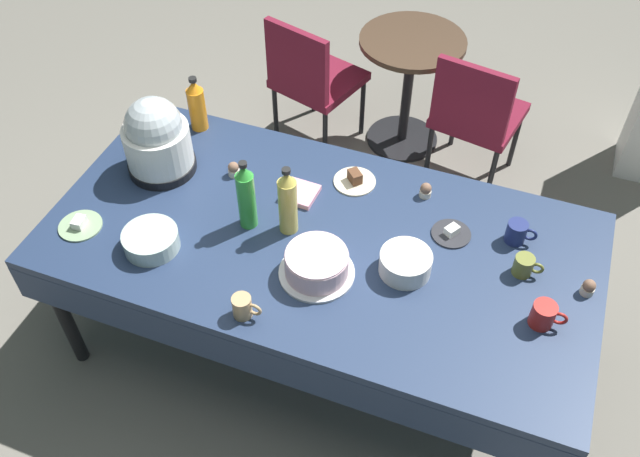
{
  "coord_description": "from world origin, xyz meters",
  "views": [
    {
      "loc": [
        0.65,
        -1.71,
        2.77
      ],
      "look_at": [
        0.0,
        0.0,
        0.8
      ],
      "focal_mm": 38.29,
      "sensor_mm": 36.0,
      "label": 1
    }
  ],
  "objects_px": {
    "dessert_plate_cream": "(355,180)",
    "round_cafe_table": "(409,73)",
    "coffee_mug_navy": "(517,232)",
    "frosted_layer_cake": "(317,264)",
    "soda_bottle_lime_soda": "(246,196)",
    "soda_bottle_orange_juice": "(197,105)",
    "slow_cooker": "(157,139)",
    "cupcake_lemon": "(234,169)",
    "cupcake_rose": "(426,190)",
    "maroon_chair_left": "(311,76)",
    "coffee_mug_red": "(544,315)",
    "glass_salad_bowl": "(151,240)",
    "coffee_mug_olive": "(524,266)",
    "ceramic_snack_bowl": "(405,263)",
    "dessert_plate_charcoal": "(451,233)",
    "soda_bottle_ginger_ale": "(288,201)",
    "cupcake_vanilla": "(588,287)",
    "coffee_mug_tan": "(243,307)",
    "potluck_table": "(320,247)",
    "dessert_plate_sage": "(80,225)",
    "maroon_chair_right": "(476,113)"
  },
  "relations": [
    {
      "from": "dessert_plate_cream",
      "to": "round_cafe_table",
      "type": "xyz_separation_m",
      "value": [
        -0.08,
        1.24,
        -0.27
      ]
    },
    {
      "from": "coffee_mug_navy",
      "to": "frosted_layer_cake",
      "type": "bearing_deg",
      "value": -147.1
    },
    {
      "from": "soda_bottle_lime_soda",
      "to": "soda_bottle_orange_juice",
      "type": "relative_size",
      "value": 1.2
    },
    {
      "from": "frosted_layer_cake",
      "to": "soda_bottle_lime_soda",
      "type": "height_order",
      "value": "soda_bottle_lime_soda"
    },
    {
      "from": "slow_cooker",
      "to": "cupcake_lemon",
      "type": "xyz_separation_m",
      "value": [
        0.31,
        0.07,
        -0.13
      ]
    },
    {
      "from": "cupcake_rose",
      "to": "maroon_chair_left",
      "type": "height_order",
      "value": "maroon_chair_left"
    },
    {
      "from": "cupcake_rose",
      "to": "coffee_mug_red",
      "type": "xyz_separation_m",
      "value": [
        0.55,
        -0.49,
        0.02
      ]
    },
    {
      "from": "glass_salad_bowl",
      "to": "round_cafe_table",
      "type": "relative_size",
      "value": 0.31
    },
    {
      "from": "coffee_mug_olive",
      "to": "coffee_mug_navy",
      "type": "height_order",
      "value": "coffee_mug_navy"
    },
    {
      "from": "ceramic_snack_bowl",
      "to": "coffee_mug_navy",
      "type": "distance_m",
      "value": 0.48
    },
    {
      "from": "dessert_plate_charcoal",
      "to": "cupcake_lemon",
      "type": "xyz_separation_m",
      "value": [
        -0.97,
        0.01,
        0.02
      ]
    },
    {
      "from": "coffee_mug_navy",
      "to": "soda_bottle_lime_soda",
      "type": "bearing_deg",
      "value": -164.35
    },
    {
      "from": "soda_bottle_lime_soda",
      "to": "round_cafe_table",
      "type": "bearing_deg",
      "value": 81.34
    },
    {
      "from": "coffee_mug_red",
      "to": "round_cafe_table",
      "type": "distance_m",
      "value": 1.97
    },
    {
      "from": "soda_bottle_ginger_ale",
      "to": "round_cafe_table",
      "type": "xyz_separation_m",
      "value": [
        0.08,
        1.59,
        -0.4
      ]
    },
    {
      "from": "dessert_plate_cream",
      "to": "cupcake_vanilla",
      "type": "bearing_deg",
      "value": -14.83
    },
    {
      "from": "frosted_layer_cake",
      "to": "round_cafe_table",
      "type": "bearing_deg",
      "value": 93.37
    },
    {
      "from": "cupcake_vanilla",
      "to": "round_cafe_table",
      "type": "bearing_deg",
      "value": 125.54
    },
    {
      "from": "coffee_mug_tan",
      "to": "round_cafe_table",
      "type": "bearing_deg",
      "value": 87.94
    },
    {
      "from": "soda_bottle_ginger_ale",
      "to": "maroon_chair_left",
      "type": "relative_size",
      "value": 0.38
    },
    {
      "from": "potluck_table",
      "to": "cupcake_vanilla",
      "type": "bearing_deg",
      "value": 4.9
    },
    {
      "from": "coffee_mug_red",
      "to": "coffee_mug_olive",
      "type": "bearing_deg",
      "value": 115.61
    },
    {
      "from": "dessert_plate_sage",
      "to": "frosted_layer_cake",
      "type": "bearing_deg",
      "value": 6.34
    },
    {
      "from": "potluck_table",
      "to": "round_cafe_table",
      "type": "xyz_separation_m",
      "value": [
        -0.05,
        1.59,
        -0.19
      ]
    },
    {
      "from": "dessert_plate_charcoal",
      "to": "soda_bottle_ginger_ale",
      "type": "xyz_separation_m",
      "value": [
        -0.62,
        -0.2,
        0.14
      ]
    },
    {
      "from": "slow_cooker",
      "to": "soda_bottle_orange_juice",
      "type": "bearing_deg",
      "value": 86.6
    },
    {
      "from": "coffee_mug_tan",
      "to": "coffee_mug_olive",
      "type": "bearing_deg",
      "value": 31.22
    },
    {
      "from": "ceramic_snack_bowl",
      "to": "cupcake_rose",
      "type": "bearing_deg",
      "value": 94.19
    },
    {
      "from": "round_cafe_table",
      "to": "ceramic_snack_bowl",
      "type": "bearing_deg",
      "value": -75.86
    },
    {
      "from": "potluck_table",
      "to": "coffee_mug_tan",
      "type": "height_order",
      "value": "coffee_mug_tan"
    },
    {
      "from": "cupcake_vanilla",
      "to": "dessert_plate_charcoal",
      "type": "bearing_deg",
      "value": 168.34
    },
    {
      "from": "soda_bottle_ginger_ale",
      "to": "potluck_table",
      "type": "bearing_deg",
      "value": -1.53
    },
    {
      "from": "potluck_table",
      "to": "glass_salad_bowl",
      "type": "distance_m",
      "value": 0.67
    },
    {
      "from": "potluck_table",
      "to": "cupcake_vanilla",
      "type": "relative_size",
      "value": 32.59
    },
    {
      "from": "coffee_mug_olive",
      "to": "dessert_plate_sage",
      "type": "bearing_deg",
      "value": -167.2
    },
    {
      "from": "cupcake_lemon",
      "to": "coffee_mug_navy",
      "type": "relative_size",
      "value": 0.55
    },
    {
      "from": "soda_bottle_ginger_ale",
      "to": "dessert_plate_sage",
      "type": "bearing_deg",
      "value": -159.76
    },
    {
      "from": "cupcake_lemon",
      "to": "soda_bottle_ginger_ale",
      "type": "bearing_deg",
      "value": -30.99
    },
    {
      "from": "ceramic_snack_bowl",
      "to": "maroon_chair_right",
      "type": "relative_size",
      "value": 0.23
    },
    {
      "from": "cupcake_vanilla",
      "to": "coffee_mug_olive",
      "type": "xyz_separation_m",
      "value": [
        -0.24,
        0.01,
        0.01
      ]
    },
    {
      "from": "soda_bottle_ginger_ale",
      "to": "coffee_mug_red",
      "type": "xyz_separation_m",
      "value": [
        1.02,
        -0.11,
        -0.1
      ]
    },
    {
      "from": "glass_salad_bowl",
      "to": "soda_bottle_lime_soda",
      "type": "relative_size",
      "value": 0.67
    },
    {
      "from": "slow_cooker",
      "to": "coffee_mug_olive",
      "type": "bearing_deg",
      "value": -1.39
    },
    {
      "from": "slow_cooker",
      "to": "dessert_plate_sage",
      "type": "distance_m",
      "value": 0.48
    },
    {
      "from": "dessert_plate_charcoal",
      "to": "maroon_chair_right",
      "type": "distance_m",
      "value": 1.2
    },
    {
      "from": "cupcake_lemon",
      "to": "soda_bottle_orange_juice",
      "type": "xyz_separation_m",
      "value": [
        -0.29,
        0.24,
        0.09
      ]
    },
    {
      "from": "glass_salad_bowl",
      "to": "cupcake_vanilla",
      "type": "height_order",
      "value": "glass_salad_bowl"
    },
    {
      "from": "cupcake_rose",
      "to": "ceramic_snack_bowl",
      "type": "bearing_deg",
      "value": -85.81
    },
    {
      "from": "cupcake_lemon",
      "to": "cupcake_vanilla",
      "type": "relative_size",
      "value": 1.0
    },
    {
      "from": "potluck_table",
      "to": "slow_cooker",
      "type": "relative_size",
      "value": 6.1
    }
  ]
}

